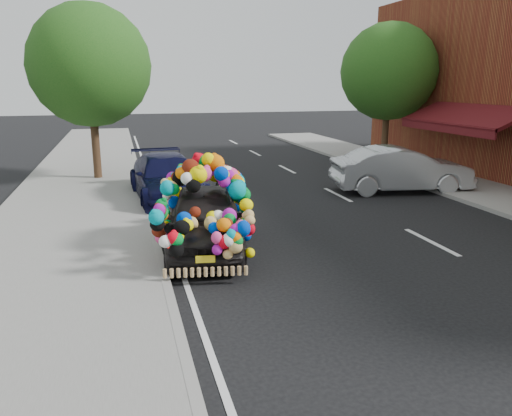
% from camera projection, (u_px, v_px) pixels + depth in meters
% --- Properties ---
extents(ground, '(100.00, 100.00, 0.00)m').
position_uv_depth(ground, '(277.00, 256.00, 10.21)').
color(ground, black).
rests_on(ground, ground).
extents(sidewalk, '(4.00, 60.00, 0.12)m').
position_uv_depth(sidewalk, '(53.00, 274.00, 9.10)').
color(sidewalk, gray).
rests_on(sidewalk, ground).
extents(kerb, '(0.15, 60.00, 0.13)m').
position_uv_depth(kerb, '(161.00, 264.00, 9.60)').
color(kerb, gray).
rests_on(kerb, ground).
extents(footpath_far, '(3.00, 40.00, 0.12)m').
position_uv_depth(footpath_far, '(505.00, 198.00, 15.10)').
color(footpath_far, gray).
rests_on(footpath_far, ground).
extents(lane_markings, '(6.00, 50.00, 0.01)m').
position_uv_depth(lane_markings, '(431.00, 242.00, 11.13)').
color(lane_markings, silver).
rests_on(lane_markings, ground).
extents(tree_near_sidewalk, '(4.20, 4.20, 6.13)m').
position_uv_depth(tree_near_sidewalk, '(90.00, 66.00, 17.15)').
color(tree_near_sidewalk, '#332114').
rests_on(tree_near_sidewalk, ground).
extents(tree_far_b, '(4.00, 4.00, 5.90)m').
position_uv_depth(tree_far_b, '(389.00, 72.00, 20.66)').
color(tree_far_b, '#332114').
rests_on(tree_far_b, ground).
extents(plush_art_car, '(2.56, 4.34, 1.97)m').
position_uv_depth(plush_art_car, '(204.00, 204.00, 10.42)').
color(plush_art_car, black).
rests_on(plush_art_car, ground).
extents(navy_sedan, '(2.23, 4.80, 1.36)m').
position_uv_depth(navy_sedan, '(167.00, 178.00, 14.97)').
color(navy_sedan, black).
rests_on(navy_sedan, ground).
extents(silver_hatchback, '(4.63, 2.26, 1.46)m').
position_uv_depth(silver_hatchback, '(401.00, 169.00, 16.11)').
color(silver_hatchback, '#AAACB1').
rests_on(silver_hatchback, ground).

